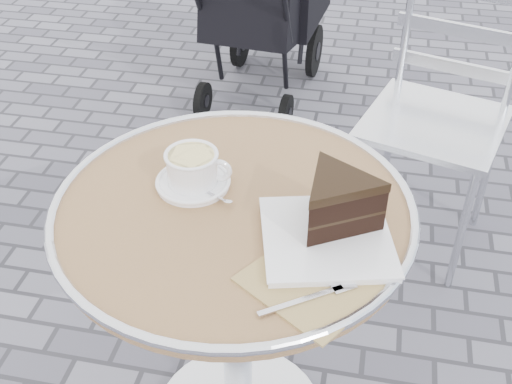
% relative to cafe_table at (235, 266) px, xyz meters
% --- Properties ---
extents(cafe_table, '(0.72, 0.72, 0.74)m').
position_rel_cafe_table_xyz_m(cafe_table, '(0.00, 0.00, 0.00)').
color(cafe_table, silver).
rests_on(cafe_table, ground).
extents(cappuccino_set, '(0.16, 0.15, 0.08)m').
position_rel_cafe_table_xyz_m(cappuccino_set, '(-0.09, 0.05, 0.20)').
color(cappuccino_set, white).
rests_on(cappuccino_set, cafe_table).
extents(cake_plate_set, '(0.29, 0.38, 0.12)m').
position_rel_cafe_table_xyz_m(cake_plate_set, '(0.20, -0.05, 0.22)').
color(cake_plate_set, '#A4845A').
rests_on(cake_plate_set, cafe_table).
extents(bistro_chair, '(0.51, 0.51, 0.91)m').
position_rel_cafe_table_xyz_m(bistro_chair, '(0.47, 0.93, -0.00)').
color(bistro_chair, silver).
rests_on(bistro_chair, ground).
extents(baby_stroller, '(0.50, 0.95, 0.95)m').
position_rel_cafe_table_xyz_m(baby_stroller, '(-0.28, 1.80, -0.14)').
color(baby_stroller, black).
rests_on(baby_stroller, ground).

